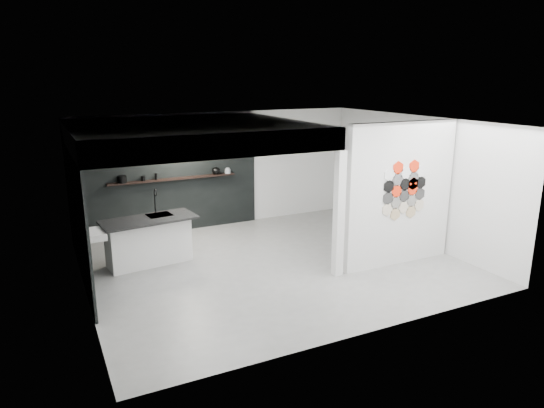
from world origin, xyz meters
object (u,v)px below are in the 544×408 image
Objects in this scene: partition_panel at (400,195)px; wall_basin at (94,234)px; bottle_dark at (156,177)px; utensil_cup at (143,178)px; kitchen_island at (149,240)px; glass_bowl at (228,171)px; glass_vase at (228,171)px; kettle at (216,171)px; stockpot at (122,179)px.

partition_panel reaches higher than wall_basin.
partition_panel is 5.44m from bottle_dark.
wall_basin is at bearing -123.09° from utensil_cup.
kitchen_island reaches higher than wall_basin.
glass_bowl reaches higher than wall_basin.
glass_vase is (0.00, 0.00, 0.02)m from glass_bowl.
partition_panel is 13.66× the size of kettle.
bottle_dark is 1.33× the size of utensil_cup.
partition_panel reaches higher than kettle.
stockpot is (-0.15, 1.75, 0.91)m from kitchen_island.
kettle is 1.45m from bottle_dark.
partition_panel is 4.39m from glass_bowl.
bottle_dark is at bearing 0.00° from stockpot.
partition_panel reaches higher than kitchen_island.
utensil_cup is at bearing 0.00° from stockpot.
wall_basin is at bearing 161.77° from partition_panel.
partition_panel is at bearing -61.77° from glass_vase.
partition_panel is at bearing -61.77° from glass_bowl.
glass_bowl is (2.35, 1.75, 0.88)m from kitchen_island.
wall_basin is 4.06× the size of bottle_dark.
utensil_cup is at bearing 180.00° from bottle_dark.
wall_basin is 4.01m from glass_vase.
wall_basin is at bearing -135.43° from kettle.
kettle reaches higher than wall_basin.
kettle is 1.84× the size of utensil_cup.
glass_bowl is at bearing 0.00° from bottle_dark.
stockpot is at bearing 180.00° from glass_vase.
wall_basin is 3.76m from kettle.
kitchen_island is at bearing -100.05° from utensil_cup.
stockpot is (0.88, 2.07, 0.55)m from wall_basin.
glass_vase reaches higher than kitchen_island.
bottle_dark is (0.60, 1.75, 0.90)m from kitchen_island.
utensil_cup is at bearing 56.91° from wall_basin.
glass_bowl is 0.97× the size of bottle_dark.
partition_panel is at bearing -32.14° from kitchen_island.
glass_vase is at bearing 0.00° from bottle_dark.
partition_panel reaches higher than bottle_dark.
kettle is at bearing 0.00° from stockpot.
kettle reaches higher than glass_bowl.
stockpot reaches higher than utensil_cup.
kitchen_island is 12.70× the size of bottle_dark.
stockpot is 1.35× the size of glass_bowl.
kettle is at bearing 180.00° from glass_vase.
wall_basin is at bearing -148.65° from glass_vase.
partition_panel is 4.54m from kettle.
partition_panel is 5.65m from utensil_cup.
stockpot is 0.46m from utensil_cup.
glass_vase is (0.30, 0.00, -0.02)m from kettle.
wall_basin is 5.39× the size of utensil_cup.
kettle is at bearing 33.84° from kitchen_island.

